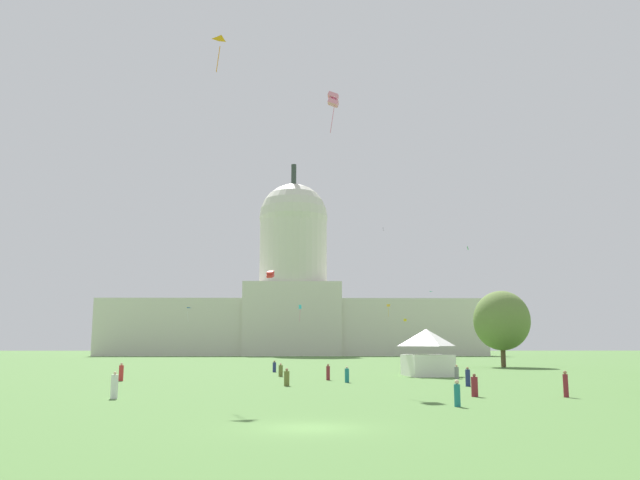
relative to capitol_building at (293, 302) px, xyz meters
The scene contains 26 objects.
ground_plane 193.34m from the capitol_building, 88.59° to the right, with size 800.00×800.00×0.00m, color #4C7538.
capitol_building is the anchor object (origin of this frame).
event_tent 147.90m from the capitol_building, 82.79° to the right, with size 5.44×7.66×5.33m.
tree_east_far 122.10m from the capitol_building, 72.60° to the right, with size 12.43×12.46×12.27m.
person_olive_lawn_far_left 164.96m from the capitol_building, 88.98° to the right, with size 0.66×0.66×1.52m.
person_navy_deep_crowd 135.99m from the capitol_building, 89.81° to the right, with size 0.58×0.58×1.50m.
person_grey_near_tent 154.60m from the capitol_building, 82.37° to the right, with size 0.63×0.63×1.47m.
person_maroon_front_right 155.69m from the capitol_building, 87.48° to the right, with size 0.51×0.51×1.63m.
person_teal_front_center 159.94m from the capitol_building, 86.95° to the right, with size 0.42×0.42×1.51m.
person_teal_mid_right 184.40m from the capitol_building, 85.85° to the right, with size 0.50×0.50×1.52m.
person_white_back_right 178.03m from the capitol_building, 92.61° to the right, with size 0.63×0.63×1.75m.
person_navy_edge_east 166.74m from the capitol_building, 83.61° to the right, with size 0.47×0.47×1.64m.
person_maroon_near_tree_east 178.73m from the capitol_building, 82.83° to the right, with size 0.43×0.43×1.78m.
person_olive_back_left 148.10m from the capitol_building, 89.32° to the right, with size 0.62×0.62×1.50m.
person_red_aisle_center 157.10m from the capitol_building, 95.03° to the right, with size 0.61×0.61×1.78m.
person_maroon_lawn_far_right 177.46m from the capitol_building, 84.75° to the right, with size 0.63×0.63×1.56m.
kite_turquoise_low 59.46m from the capitol_building, 48.51° to the right, with size 1.13×1.41×0.21m.
kite_pink_mid 157.68m from the capitol_building, 87.34° to the right, with size 1.23×1.15×4.39m.
kite_red_low 122.10m from the capitol_building, 90.45° to the right, with size 1.22×1.27×1.20m.
kite_gold_low 38.75m from the capitol_building, 40.16° to the right, with size 1.11×0.56×3.75m.
kite_yellow_low 42.36m from the capitol_building, 33.47° to the right, with size 0.93×0.75×0.92m.
kite_blue_low 47.83m from the capitol_building, 127.49° to the right, with size 1.44×1.25×3.91m.
kite_cyan_low 42.63m from the capitol_building, 86.12° to the right, with size 0.82×0.21×4.63m.
kite_green_mid 79.30m from the capitol_building, 55.87° to the right, with size 0.26×0.57×0.88m.
kite_black_high 49.81m from the capitol_building, 54.52° to the right, with size 0.29×0.76×0.90m.
kite_orange_mid 163.67m from the capitol_building, 91.28° to the right, with size 1.29×1.20×3.34m.
Camera 1 is at (-0.13, -28.38, 3.48)m, focal length 36.19 mm.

